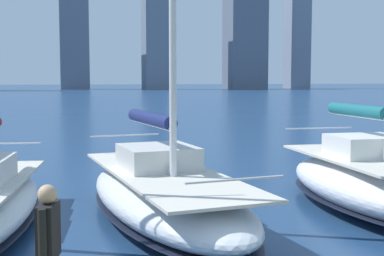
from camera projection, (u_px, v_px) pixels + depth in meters
city_skyline at (16, 22)px, 155.93m from camera, size 164.65×22.76×53.95m
sailboat_teal at (374, 182)px, 13.58m from camera, size 3.21×7.24×10.64m
sailboat_navy at (164, 192)px, 12.57m from camera, size 3.74×8.55×12.38m
person_black_shirt at (49, 241)px, 5.96m from camera, size 0.28×0.57×1.60m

